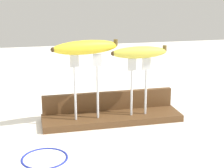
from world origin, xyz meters
TOP-DOWN VIEW (x-y plane):
  - ground_plane at (0.00, 0.00)m, footprint 3.00×3.00m
  - wooden_board at (0.00, 0.00)m, footprint 0.43×0.12m
  - board_backstop at (0.00, 0.05)m, footprint 0.42×0.02m
  - fork_stand_left at (-0.08, -0.01)m, footprint 0.09×0.01m
  - fork_stand_right at (0.08, -0.01)m, footprint 0.07×0.01m
  - banana_raised_left at (-0.08, -0.01)m, footprint 0.20×0.08m
  - banana_raised_right at (0.08, -0.01)m, footprint 0.17×0.04m
  - banana_chunk_near at (0.02, 0.16)m, footprint 0.05×0.04m
  - wire_coil at (-0.22, -0.21)m, footprint 0.12×0.12m

SIDE VIEW (x-z plane):
  - ground_plane at x=0.00m, z-range 0.00..0.00m
  - wire_coil at x=-0.22m, z-range 0.00..0.01m
  - wooden_board at x=0.00m, z-range 0.00..0.02m
  - banana_chunk_near at x=0.02m, z-range 0.00..0.04m
  - board_backstop at x=0.00m, z-range 0.02..0.08m
  - fork_stand_right at x=0.08m, z-range 0.04..0.22m
  - fork_stand_left at x=-0.08m, z-range 0.04..0.24m
  - banana_raised_right at x=0.08m, z-range 0.20..0.24m
  - banana_raised_left at x=-0.08m, z-range 0.22..0.26m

